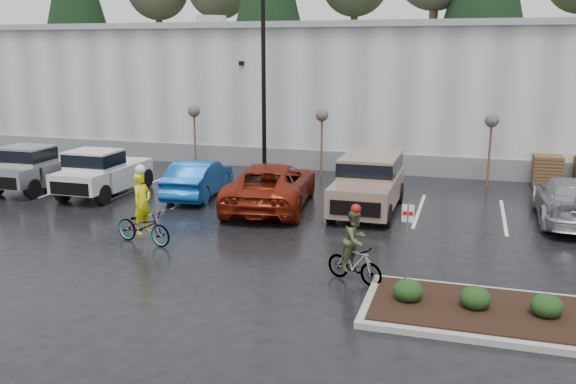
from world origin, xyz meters
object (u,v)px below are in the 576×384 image
(sapling_mid, at_px, (322,119))
(pickup_white, at_px, (108,170))
(lamppost, at_px, (263,54))
(car_far_silver, at_px, (571,200))
(pickup_silver, at_px, (42,165))
(sapling_west, at_px, (194,115))
(cyclist_olive, at_px, (355,254))
(car_red, at_px, (271,185))
(pallet_stack_a, at_px, (547,170))
(suv_tan, at_px, (368,185))
(car_blue, at_px, (199,178))
(fire_lane_sign, at_px, (407,234))
(sapling_east, at_px, (492,125))
(cyclist_hivis, at_px, (143,220))

(sapling_mid, height_order, pickup_white, sapling_mid)
(lamppost, xyz_separation_m, car_far_silver, (12.63, -4.08, -4.89))
(pickup_silver, relative_size, car_far_silver, 0.95)
(sapling_west, xyz_separation_m, sapling_mid, (6.50, 0.00, 0.00))
(sapling_west, xyz_separation_m, cyclist_olive, (10.50, -12.81, -1.95))
(car_red, xyz_separation_m, cyclist_olive, (4.48, -6.67, -0.08))
(pallet_stack_a, xyz_separation_m, suv_tan, (-6.85, -6.73, 0.35))
(car_red, bearing_deg, pickup_white, -9.29)
(sapling_west, bearing_deg, car_red, -45.52)
(sapling_mid, bearing_deg, sapling_west, 180.00)
(cyclist_olive, bearing_deg, lamppost, 52.56)
(sapling_west, distance_m, sapling_mid, 6.50)
(suv_tan, xyz_separation_m, car_far_silver, (6.98, 0.65, -0.24))
(pickup_white, bearing_deg, car_blue, 8.57)
(pickup_silver, bearing_deg, fire_lane_sign, -23.23)
(sapling_east, height_order, cyclist_olive, sapling_east)
(pickup_silver, bearing_deg, pallet_stack_a, 17.87)
(fire_lane_sign, bearing_deg, pallet_stack_a, 71.19)
(pallet_stack_a, distance_m, car_blue, 15.23)
(car_blue, bearing_deg, pallet_stack_a, -161.21)
(car_red, bearing_deg, lamppost, -75.89)
(lamppost, bearing_deg, cyclist_hivis, -91.98)
(car_far_silver, bearing_deg, car_red, 5.85)
(pickup_white, xyz_separation_m, cyclist_olive, (11.71, -6.91, -0.20))
(fire_lane_sign, distance_m, pickup_white, 14.74)
(car_blue, xyz_separation_m, car_far_silver, (13.99, 0.24, 0.03))
(lamppost, distance_m, pickup_silver, 10.87)
(fire_lane_sign, relative_size, pickup_white, 0.42)
(car_far_silver, bearing_deg, sapling_west, -16.82)
(sapling_west, relative_size, pickup_white, 0.62)
(sapling_west, xyz_separation_m, pallet_stack_a, (16.50, 1.00, -2.05))
(pallet_stack_a, bearing_deg, suv_tan, -135.48)
(sapling_east, bearing_deg, pickup_white, -158.81)
(sapling_east, relative_size, car_red, 0.52)
(sapling_west, relative_size, pickup_silver, 0.62)
(sapling_mid, bearing_deg, fire_lane_sign, -67.51)
(fire_lane_sign, bearing_deg, car_blue, 140.75)
(pallet_stack_a, distance_m, car_red, 12.68)
(sapling_east, distance_m, pallet_stack_a, 3.39)
(pallet_stack_a, height_order, cyclist_hivis, cyclist_hivis)
(sapling_east, distance_m, car_red, 10.23)
(lamppost, bearing_deg, fire_lane_sign, -56.54)
(lamppost, relative_size, car_red, 1.50)
(lamppost, bearing_deg, suv_tan, -39.92)
(lamppost, distance_m, sapling_west, 5.07)
(pallet_stack_a, xyz_separation_m, car_blue, (-13.86, -6.32, 0.09))
(pickup_white, relative_size, car_blue, 1.12)
(sapling_mid, distance_m, suv_tan, 6.76)
(lamppost, xyz_separation_m, pickup_silver, (-8.55, -4.79, -4.71))
(pickup_white, bearing_deg, pallet_stack_a, 21.28)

